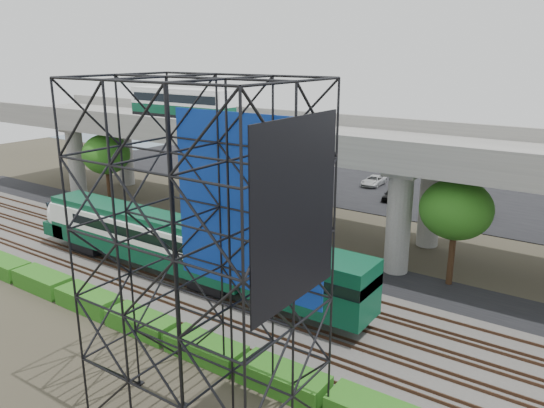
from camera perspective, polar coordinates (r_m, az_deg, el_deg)
The scene contains 13 objects.
ground at distance 36.46m, azimuth -9.73°, elevation -10.08°, with size 140.00×140.00×0.00m, color #474233.
ballast_bed at distance 37.71m, azimuth -7.61°, elevation -8.89°, with size 90.00×12.00×0.20m, color slate.
service_road at distance 43.85m, azimuth -0.14°, elevation -5.16°, with size 90.00×5.00×0.08m, color black.
parking_lot at distance 63.66m, azimuth 12.01°, elevation 1.29°, with size 90.00×18.00×0.08m, color black.
harbor_water at distance 83.95m, azimuth 17.91°, elevation 4.39°, with size 140.00×40.00×0.03m, color #455972.
rail_tracks at distance 37.64m, azimuth -7.62°, elevation -8.64°, with size 90.00×9.52×0.16m.
commuter_train at distance 38.75m, azimuth -11.30°, elevation -3.92°, with size 29.30×3.06×4.30m.
overpass at distance 46.69m, azimuth 2.64°, elevation 6.56°, with size 80.00×12.00×12.40m.
scaffold_tower at distance 22.20m, azimuth -7.51°, elevation -6.47°, with size 9.36×6.36×15.00m.
hedge_strip at distance 32.95m, azimuth -13.80°, elevation -12.23°, with size 34.60×1.80×1.20m.
trees at distance 49.28m, azimuth -0.84°, elevation 3.96°, with size 40.94×16.94×7.69m.
suv at distance 57.56m, azimuth -17.86°, elevation 0.04°, with size 2.30×4.98×1.38m, color black.
parked_cars at distance 63.15m, azimuth 11.71°, elevation 1.79°, with size 38.59×9.51×1.30m.
Camera 1 is at (23.30, -23.06, 15.95)m, focal length 35.00 mm.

